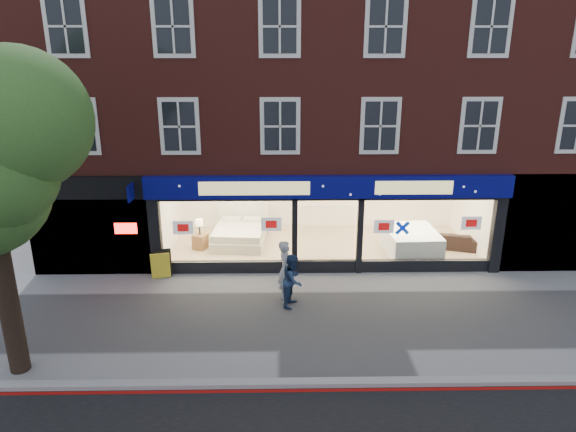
{
  "coord_description": "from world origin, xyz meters",
  "views": [
    {
      "loc": [
        -1.53,
        -12.4,
        7.02
      ],
      "look_at": [
        -1.27,
        2.5,
        2.13
      ],
      "focal_mm": 32.0,
      "sensor_mm": 36.0,
      "label": 1
    }
  ],
  "objects_px": {
    "sofa": "(448,239)",
    "display_bed": "(240,233)",
    "pedestrian_grey": "(286,269)",
    "pedestrian_blue": "(293,280)",
    "mattress_stack": "(411,242)",
    "a_board": "(161,264)"
  },
  "relations": [
    {
      "from": "display_bed",
      "to": "mattress_stack",
      "type": "distance_m",
      "value": 6.22
    },
    {
      "from": "pedestrian_grey",
      "to": "pedestrian_blue",
      "type": "relative_size",
      "value": 1.14
    },
    {
      "from": "display_bed",
      "to": "mattress_stack",
      "type": "height_order",
      "value": "display_bed"
    },
    {
      "from": "display_bed",
      "to": "pedestrian_blue",
      "type": "bearing_deg",
      "value": -64.14
    },
    {
      "from": "mattress_stack",
      "to": "sofa",
      "type": "bearing_deg",
      "value": 20.77
    },
    {
      "from": "pedestrian_grey",
      "to": "pedestrian_blue",
      "type": "height_order",
      "value": "pedestrian_grey"
    },
    {
      "from": "a_board",
      "to": "pedestrian_blue",
      "type": "xyz_separation_m",
      "value": [
        4.15,
        -1.9,
        0.31
      ]
    },
    {
      "from": "mattress_stack",
      "to": "sofa",
      "type": "height_order",
      "value": "mattress_stack"
    },
    {
      "from": "a_board",
      "to": "pedestrian_grey",
      "type": "xyz_separation_m",
      "value": [
        3.95,
        -1.39,
        0.42
      ]
    },
    {
      "from": "a_board",
      "to": "pedestrian_blue",
      "type": "relative_size",
      "value": 0.6
    },
    {
      "from": "display_bed",
      "to": "pedestrian_grey",
      "type": "relative_size",
      "value": 1.37
    },
    {
      "from": "display_bed",
      "to": "pedestrian_grey",
      "type": "height_order",
      "value": "pedestrian_grey"
    },
    {
      "from": "pedestrian_grey",
      "to": "pedestrian_blue",
      "type": "bearing_deg",
      "value": -144.77
    },
    {
      "from": "pedestrian_blue",
      "to": "a_board",
      "type": "bearing_deg",
      "value": 85.12
    },
    {
      "from": "sofa",
      "to": "pedestrian_grey",
      "type": "distance_m",
      "value": 7.01
    },
    {
      "from": "pedestrian_blue",
      "to": "pedestrian_grey",
      "type": "bearing_deg",
      "value": 41.19
    },
    {
      "from": "pedestrian_grey",
      "to": "display_bed",
      "type": "bearing_deg",
      "value": 35.09
    },
    {
      "from": "mattress_stack",
      "to": "sofa",
      "type": "distance_m",
      "value": 1.61
    },
    {
      "from": "sofa",
      "to": "display_bed",
      "type": "bearing_deg",
      "value": 12.3
    },
    {
      "from": "sofa",
      "to": "pedestrian_blue",
      "type": "distance_m",
      "value": 7.11
    },
    {
      "from": "display_bed",
      "to": "pedestrian_blue",
      "type": "height_order",
      "value": "pedestrian_blue"
    },
    {
      "from": "a_board",
      "to": "pedestrian_grey",
      "type": "bearing_deg",
      "value": -31.25
    }
  ]
}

